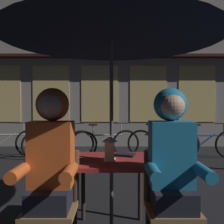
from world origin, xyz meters
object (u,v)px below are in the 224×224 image
bicycle_nearest (8,143)px  cafe_table (112,169)px  chair_right (171,199)px  book (126,155)px  person_right_hooded (173,157)px  bicycle_third (105,143)px  chair_left (53,199)px  bicycle_fifth (208,144)px  bicycle_fourth (163,143)px  bicycle_second (59,144)px  patio_umbrella (112,21)px  person_left_hooded (51,157)px  lantern (110,148)px

bicycle_nearest → cafe_table: bearing=-54.6°
chair_right → book: chair_right is taller
person_right_hooded → bicycle_third: (-0.65, 3.91, -0.50)m
chair_left → bicycle_fifth: 4.67m
bicycle_nearest → bicycle_fourth: size_ratio=1.01×
bicycle_fourth → bicycle_second: bearing=-177.6°
bicycle_fifth → chair_left: bearing=-125.8°
patio_umbrella → chair_right: (0.48, -0.37, -1.57)m
person_left_hooded → bicycle_fifth: (2.73, 3.84, -0.50)m
person_left_hooded → lantern: bearing=38.2°
bicycle_second → bicycle_fifth: same height
person_left_hooded → bicycle_fifth: size_ratio=0.83×
bicycle_fifth → book: bicycle_fifth is taller
bicycle_fourth → book: bearing=-107.6°
bicycle_third → book: bearing=-84.8°
bicycle_fifth → bicycle_third: bearing=178.2°
lantern → chair_right: lantern is taller
bicycle_third → patio_umbrella: bearing=-87.3°
chair_left → bicycle_third: size_ratio=0.52×
person_right_hooded → book: bearing=120.6°
person_left_hooded → bicycle_fourth: person_left_hooded is taller
patio_umbrella → bicycle_fourth: size_ratio=1.40×
bicycle_nearest → bicycle_fifth: 4.77m
lantern → person_left_hooded: bearing=-141.8°
cafe_table → patio_umbrella: size_ratio=0.32×
bicycle_third → cafe_table: bearing=-87.3°
bicycle_nearest → chair_right: bearing=-52.5°
chair_left → book: chair_left is taller
chair_right → bicycle_second: bearing=114.8°
person_right_hooded → book: (-0.34, 0.57, -0.09)m
cafe_table → bicycle_fourth: bicycle_fourth is taller
bicycle_nearest → bicycle_third: (2.36, -0.06, 0.00)m
lantern → chair_left: size_ratio=0.27×
chair_left → bicycle_second: (-0.77, 3.75, -0.14)m
chair_right → person_right_hooded: person_right_hooded is taller
chair_right → person_right_hooded: (0.00, -0.06, 0.36)m
patio_umbrella → cafe_table: bearing=0.0°
lantern → bicycle_second: bearing=109.7°
bicycle_second → bicycle_fifth: 3.50m
person_left_hooded → book: 0.85m
lantern → chair_left: bearing=-146.4°
cafe_table → person_right_hooded: bearing=-41.6°
cafe_table → bicycle_nearest: bicycle_nearest is taller
bicycle_second → book: (1.39, -3.23, 0.41)m
cafe_table → bicycle_fifth: size_ratio=0.44×
lantern → bicycle_fifth: bearing=56.9°
bicycle_second → book: bicycle_second is taller
bicycle_fourth → bicycle_fifth: 1.05m
patio_umbrella → bicycle_third: size_ratio=1.39×
lantern → cafe_table: bearing=74.5°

